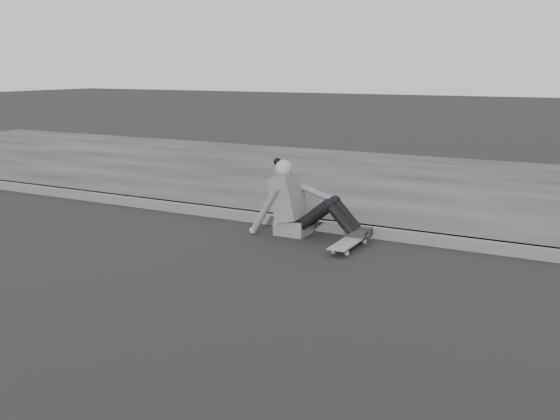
# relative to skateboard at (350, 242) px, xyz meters

# --- Properties ---
(ground) EXTENTS (80.00, 80.00, 0.00)m
(ground) POSITION_rel_skateboard_xyz_m (-1.04, -2.02, -0.07)
(ground) COLOR black
(ground) RESTS_ON ground
(curb) EXTENTS (24.00, 0.16, 0.12)m
(curb) POSITION_rel_skateboard_xyz_m (-1.04, 0.56, -0.01)
(curb) COLOR #535353
(curb) RESTS_ON ground
(sidewalk) EXTENTS (24.00, 6.00, 0.12)m
(sidewalk) POSITION_rel_skateboard_xyz_m (-1.04, 3.58, -0.01)
(sidewalk) COLOR #353535
(sidewalk) RESTS_ON ground
(skateboard) EXTENTS (0.20, 0.78, 0.09)m
(skateboard) POSITION_rel_skateboard_xyz_m (0.00, 0.00, 0.00)
(skateboard) COLOR gray
(skateboard) RESTS_ON ground
(seated_woman) EXTENTS (1.38, 0.46, 0.88)m
(seated_woman) POSITION_rel_skateboard_xyz_m (-0.73, 0.25, 0.29)
(seated_woman) COLOR #59595C
(seated_woman) RESTS_ON ground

